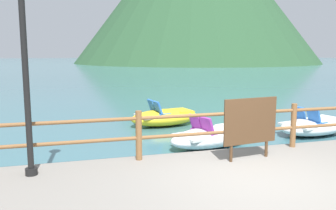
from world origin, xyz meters
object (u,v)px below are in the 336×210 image
Objects in this scene: lamp_post at (23,27)px; pedal_boat_0 at (165,117)px; pedal_boat_3 at (314,126)px; pedal_boat_2 at (213,136)px; sign_board at (250,122)px.

lamp_post reaches higher than pedal_boat_0.
pedal_boat_3 is at bearing -32.37° from pedal_boat_0.
lamp_post is 5.44m from pedal_boat_2.
pedal_boat_2 is 3.50m from pedal_boat_3.
pedal_boat_3 is at bearing 19.06° from lamp_post.
pedal_boat_3 is at bearing 7.13° from pedal_boat_2.
pedal_boat_3 is (3.94, -2.50, -0.02)m from pedal_boat_0.
pedal_boat_3 is (3.47, 0.43, -0.01)m from pedal_boat_2.
sign_board is at bearing -96.64° from pedal_boat_2.
pedal_boat_0 reaches higher than pedal_boat_2.
sign_board is 2.60m from pedal_boat_2.
pedal_boat_0 is 0.93× the size of pedal_boat_2.
pedal_boat_0 is 4.67m from pedal_boat_3.
sign_board reaches higher than pedal_boat_3.
lamp_post reaches higher than pedal_boat_3.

